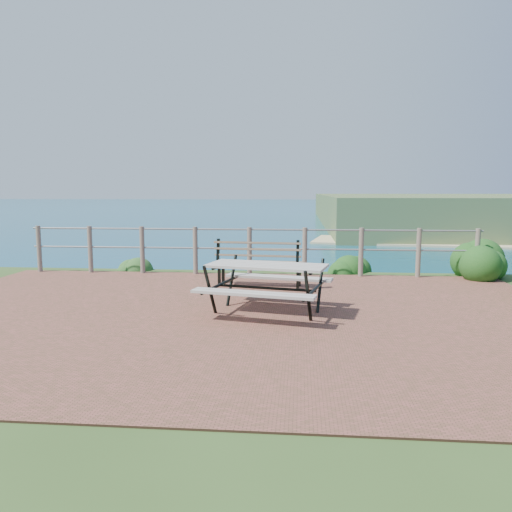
{
  "coord_description": "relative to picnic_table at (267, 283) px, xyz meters",
  "views": [
    {
      "loc": [
        1.06,
        -6.94,
        1.77
      ],
      "look_at": [
        0.37,
        0.8,
        0.75
      ],
      "focal_mm": 35.0,
      "sensor_mm": 36.0,
      "label": 1
    }
  ],
  "objects": [
    {
      "name": "picnic_table",
      "position": [
        0.0,
        0.0,
        0.0
      ],
      "size": [
        1.78,
        1.43,
        0.71
      ],
      "rotation": [
        0.0,
        0.0,
        -0.22
      ],
      "color": "#A29B91",
      "rests_on": "ground"
    },
    {
      "name": "ocean",
      "position": [
        -0.58,
        199.92,
        -0.45
      ],
      "size": [
        1200.0,
        1200.0,
        0.0
      ],
      "primitive_type": "plane",
      "color": "#14677A",
      "rests_on": "ground"
    },
    {
      "name": "safety_railing",
      "position": [
        -0.58,
        3.27,
        0.12
      ],
      "size": [
        9.4,
        0.1,
        1.0
      ],
      "color": "#6B5B4C",
      "rests_on": "ground"
    },
    {
      "name": "shrub_right_edge",
      "position": [
        4.27,
        3.4,
        -0.45
      ],
      "size": [
        1.03,
        1.03,
        1.47
      ],
      "primitive_type": "ellipsoid",
      "color": "#174A16",
      "rests_on": "ground"
    },
    {
      "name": "ground",
      "position": [
        -0.58,
        -0.08,
        -0.45
      ],
      "size": [
        10.0,
        7.0,
        0.12
      ],
      "primitive_type": "cube",
      "color": "brown",
      "rests_on": "ground"
    },
    {
      "name": "shrub_lip_west",
      "position": [
        -3.34,
        3.89,
        -0.45
      ],
      "size": [
        0.66,
        0.66,
        0.35
      ],
      "primitive_type": "ellipsoid",
      "color": "#1E5120",
      "rests_on": "ground"
    },
    {
      "name": "park_bench",
      "position": [
        -0.27,
        2.04,
        0.13
      ],
      "size": [
        1.6,
        0.54,
        0.89
      ],
      "rotation": [
        0.0,
        0.0,
        -0.1
      ],
      "color": "brown",
      "rests_on": "ground"
    },
    {
      "name": "shrub_lip_east",
      "position": [
        1.6,
        3.95,
        -0.45
      ],
      "size": [
        0.86,
        0.86,
        0.63
      ],
      "primitive_type": "ellipsoid",
      "color": "#174A16",
      "rests_on": "ground"
    }
  ]
}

